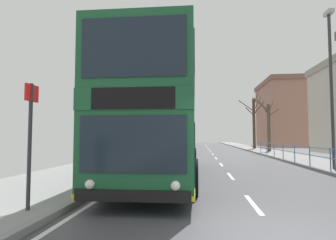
{
  "coord_description": "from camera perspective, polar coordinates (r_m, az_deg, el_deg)",
  "views": [
    {
      "loc": [
        -1.32,
        -4.44,
        1.66
      ],
      "look_at": [
        -2.4,
        5.3,
        2.25
      ],
      "focal_mm": 29.34,
      "sensor_mm": 36.0,
      "label": 1
    }
  ],
  "objects": [
    {
      "name": "bus_stop_sign_near",
      "position": [
        6.46,
        -26.71,
        -2.13
      ],
      "size": [
        0.08,
        0.44,
        2.64
      ],
      "color": "#2D2D33",
      "rests_on": "ground"
    },
    {
      "name": "bare_tree_far_01",
      "position": [
        36.66,
        17.42,
        -0.29
      ],
      "size": [
        3.05,
        2.58,
        6.86
      ],
      "color": "#423328",
      "rests_on": "ground"
    },
    {
      "name": "background_building_01",
      "position": [
        49.15,
        24.69,
        1.18
      ],
      "size": [
        10.07,
        12.03,
        10.65
      ],
      "color": "#936656",
      "rests_on": "ground"
    },
    {
      "name": "pedestrian_railing_far_kerb",
      "position": [
        16.22,
        27.34,
        -5.99
      ],
      "size": [
        0.05,
        22.74,
        1.01
      ],
      "color": "#386BA8",
      "rests_on": "ground"
    },
    {
      "name": "bare_tree_far_00",
      "position": [
        30.5,
        20.13,
        -0.98
      ],
      "size": [
        2.48,
        2.69,
        5.7
      ],
      "color": "brown",
      "rests_on": "ground"
    },
    {
      "name": "double_decker_bus_main",
      "position": [
        11.27,
        -1.02,
        0.05
      ],
      "size": [
        2.87,
        11.39,
        4.48
      ],
      "color": "#19512D",
      "rests_on": "ground"
    },
    {
      "name": "street_lamp_far_side",
      "position": [
        15.44,
        30.75,
        7.88
      ],
      "size": [
        0.28,
        0.6,
        7.63
      ],
      "color": "#38383D",
      "rests_on": "ground"
    }
  ]
}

